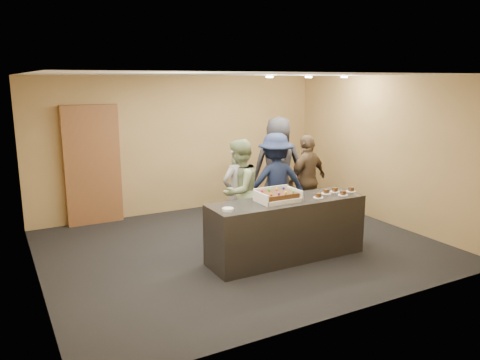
{
  "coord_description": "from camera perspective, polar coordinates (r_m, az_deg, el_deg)",
  "views": [
    {
      "loc": [
        -3.41,
        -6.24,
        2.64
      ],
      "look_at": [
        -0.03,
        0.0,
        1.1
      ],
      "focal_mm": 35.0,
      "sensor_mm": 36.0,
      "label": 1
    }
  ],
  "objects": [
    {
      "name": "person_brown_extra",
      "position": [
        8.66,
        8.19,
        0.05
      ],
      "size": [
        1.04,
        0.64,
        1.66
      ],
      "primitive_type": "imported",
      "rotation": [
        0.0,
        0.0,
        3.41
      ],
      "color": "brown",
      "rests_on": "floor"
    },
    {
      "name": "cake_box",
      "position": [
        6.81,
        4.56,
        -2.2
      ],
      "size": [
        0.6,
        0.42,
        0.18
      ],
      "color": "white",
      "rests_on": "serving_counter"
    },
    {
      "name": "ceiling_spotlights",
      "position": [
        8.4,
        8.36,
        12.34
      ],
      "size": [
        1.72,
        0.12,
        0.03
      ],
      "color": "#FFEAC6",
      "rests_on": "ceiling"
    },
    {
      "name": "sheet_cake",
      "position": [
        6.78,
        4.66,
        -1.8
      ],
      "size": [
        0.51,
        0.35,
        0.11
      ],
      "color": "#341C0B",
      "rests_on": "cake_box"
    },
    {
      "name": "slice_a",
      "position": [
        7.07,
        9.52,
        -1.97
      ],
      "size": [
        0.15,
        0.15,
        0.07
      ],
      "color": "white",
      "rests_on": "serving_counter"
    },
    {
      "name": "slice_c",
      "position": [
        7.29,
        12.44,
        -1.64
      ],
      "size": [
        0.15,
        0.15,
        0.07
      ],
      "color": "white",
      "rests_on": "serving_counter"
    },
    {
      "name": "person_server_grey",
      "position": [
        7.66,
        -0.33,
        -1.58
      ],
      "size": [
        0.66,
        0.51,
        1.61
      ],
      "primitive_type": "imported",
      "rotation": [
        0.0,
        0.0,
        3.37
      ],
      "color": "#9E9DA3",
      "rests_on": "floor"
    },
    {
      "name": "room",
      "position": [
        7.23,
        0.2,
        1.98
      ],
      "size": [
        6.04,
        6.0,
        2.7
      ],
      "color": "black",
      "rests_on": "ground"
    },
    {
      "name": "person_navy_man",
      "position": [
        8.2,
        4.33,
        -0.29
      ],
      "size": [
        1.22,
        0.85,
        1.73
      ],
      "primitive_type": "imported",
      "rotation": [
        0.0,
        0.0,
        2.94
      ],
      "color": "#161E3C",
      "rests_on": "floor"
    },
    {
      "name": "slice_e",
      "position": [
        7.56,
        13.39,
        -1.2
      ],
      "size": [
        0.15,
        0.15,
        0.07
      ],
      "color": "white",
      "rests_on": "serving_counter"
    },
    {
      "name": "person_sage_man",
      "position": [
        7.6,
        -0.16,
        -1.38
      ],
      "size": [
        1.04,
        0.99,
        1.7
      ],
      "primitive_type": "imported",
      "rotation": [
        0.0,
        0.0,
        3.73
      ],
      "color": "gray",
      "rests_on": "floor"
    },
    {
      "name": "storage_cabinet",
      "position": [
        8.93,
        -17.55,
        1.72
      ],
      "size": [
        0.99,
        0.15,
        2.19
      ],
      "primitive_type": "cube",
      "color": "brown",
      "rests_on": "floor"
    },
    {
      "name": "slice_b",
      "position": [
        7.34,
        10.47,
        -1.47
      ],
      "size": [
        0.15,
        0.15,
        0.07
      ],
      "color": "white",
      "rests_on": "serving_counter"
    },
    {
      "name": "plate_stack",
      "position": [
        6.29,
        -1.49,
        -3.61
      ],
      "size": [
        0.16,
        0.16,
        0.04
      ],
      "primitive_type": "cylinder",
      "color": "white",
      "rests_on": "serving_counter"
    },
    {
      "name": "person_dark_suit",
      "position": [
        8.98,
        4.66,
        1.54
      ],
      "size": [
        1.13,
        0.97,
        1.95
      ],
      "primitive_type": "imported",
      "rotation": [
        0.0,
        0.0,
        2.69
      ],
      "color": "#232328",
      "rests_on": "floor"
    },
    {
      "name": "slice_d",
      "position": [
        7.48,
        11.5,
        -1.25
      ],
      "size": [
        0.15,
        0.15,
        0.07
      ],
      "color": "white",
      "rests_on": "serving_counter"
    },
    {
      "name": "serving_counter",
      "position": [
        7.02,
        5.7,
        -5.98
      ],
      "size": [
        2.4,
        0.71,
        0.9
      ],
      "primitive_type": "cube",
      "rotation": [
        0.0,
        0.0,
        -0.0
      ],
      "color": "black",
      "rests_on": "floor"
    }
  ]
}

